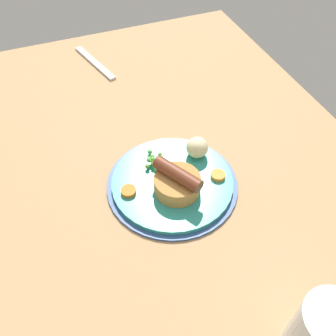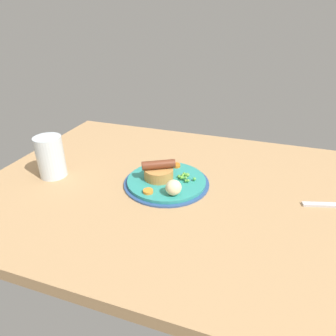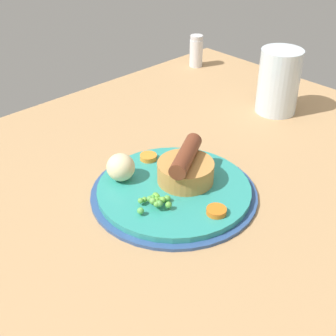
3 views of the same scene
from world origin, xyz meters
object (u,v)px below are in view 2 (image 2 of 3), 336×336
(potato_chunk_0, at_px, (172,187))
(sausage_pudding, at_px, (158,172))
(dinner_plate, at_px, (167,182))
(drinking_glass, at_px, (51,157))
(pea_pile, at_px, (185,176))
(carrot_slice_0, at_px, (148,191))
(carrot_slice_2, at_px, (176,165))

(potato_chunk_0, bearing_deg, sausage_pudding, -46.63)
(dinner_plate, bearing_deg, drinking_glass, 10.63)
(sausage_pudding, distance_m, drinking_glass, 0.31)
(pea_pile, relative_size, carrot_slice_0, 2.06)
(dinner_plate, height_order, drinking_glass, drinking_glass)
(pea_pile, relative_size, carrot_slice_2, 2.02)
(pea_pile, relative_size, drinking_glass, 0.45)
(dinner_plate, xyz_separation_m, sausage_pudding, (0.02, 0.00, 0.03))
(carrot_slice_2, bearing_deg, carrot_slice_0, 81.41)
(pea_pile, height_order, carrot_slice_2, pea_pile)
(dinner_plate, height_order, potato_chunk_0, potato_chunk_0)
(pea_pile, bearing_deg, dinner_plate, 16.83)
(potato_chunk_0, relative_size, drinking_glass, 0.34)
(sausage_pudding, relative_size, carrot_slice_2, 3.41)
(drinking_glass, bearing_deg, pea_pile, -168.54)
(dinner_plate, height_order, carrot_slice_2, carrot_slice_2)
(carrot_slice_0, distance_m, carrot_slice_2, 0.16)
(dinner_plate, bearing_deg, potato_chunk_0, 119.25)
(sausage_pudding, bearing_deg, carrot_slice_0, 60.76)
(pea_pile, xyz_separation_m, carrot_slice_2, (0.05, -0.07, -0.01))
(dinner_plate, relative_size, sausage_pudding, 2.61)
(potato_chunk_0, bearing_deg, dinner_plate, -60.75)
(sausage_pudding, distance_m, potato_chunk_0, 0.09)
(pea_pile, bearing_deg, sausage_pudding, 14.20)
(dinner_plate, distance_m, drinking_glass, 0.34)
(dinner_plate, xyz_separation_m, pea_pile, (-0.05, -0.02, 0.02))
(carrot_slice_2, relative_size, drinking_glass, 0.22)
(potato_chunk_0, relative_size, carrot_slice_2, 1.54)
(pea_pile, height_order, carrot_slice_0, pea_pile)
(sausage_pudding, xyz_separation_m, drinking_glass, (0.31, 0.06, 0.03))
(dinner_plate, distance_m, carrot_slice_2, 0.08)
(carrot_slice_2, bearing_deg, potato_chunk_0, 103.65)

